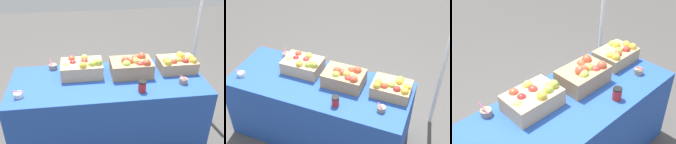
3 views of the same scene
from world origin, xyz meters
TOP-DOWN VIEW (x-y plane):
  - ground_plane at (0.00, 0.00)m, footprint 10.00×10.00m
  - table at (0.00, 0.00)m, footprint 1.90×0.76m
  - apple_crate_left at (0.73, 0.11)m, footprint 0.37×0.27m
  - apple_crate_middle at (0.25, 0.08)m, footprint 0.41×0.28m
  - apple_crate_right at (-0.24, 0.13)m, footprint 0.41×0.28m
  - sample_bowl_near at (-0.82, -0.19)m, footprint 0.09×0.08m
  - sample_bowl_mid at (-0.55, 0.30)m, footprint 0.08×0.09m
  - sample_bowl_far at (0.71, -0.15)m, footprint 0.08×0.08m
  - coffee_cup at (0.28, -0.24)m, footprint 0.07×0.07m
  - tent_pole at (1.16, 0.65)m, footprint 0.04×0.04m

SIDE VIEW (x-z plane):
  - ground_plane at x=0.00m, z-range 0.00..0.00m
  - table at x=0.00m, z-range 0.00..0.74m
  - sample_bowl_near at x=-0.82m, z-range 0.72..0.81m
  - sample_bowl_far at x=0.71m, z-range 0.72..0.81m
  - sample_bowl_mid at x=-0.55m, z-range 0.71..0.82m
  - coffee_cup at x=0.28m, z-range 0.74..0.84m
  - apple_crate_left at x=0.73m, z-range 0.73..0.90m
  - apple_crate_right at x=-0.24m, z-range 0.73..0.92m
  - apple_crate_middle at x=0.25m, z-range 0.73..0.94m
  - tent_pole at x=1.16m, z-range 0.00..2.01m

